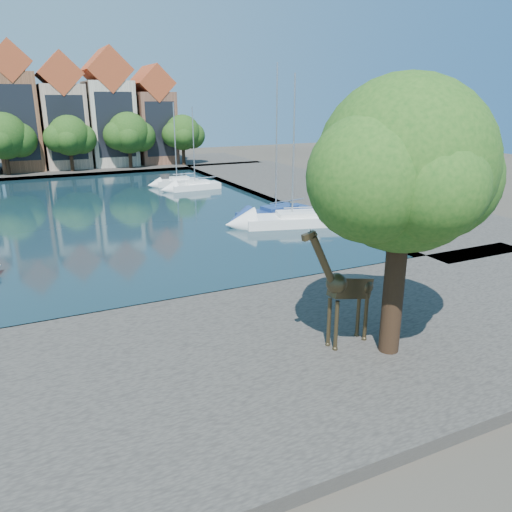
{
  "coord_description": "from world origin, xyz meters",
  "views": [
    {
      "loc": [
        -5.09,
        -22.93,
        10.2
      ],
      "look_at": [
        4.94,
        -2.0,
        2.82
      ],
      "focal_mm": 35.0,
      "sensor_mm": 36.0,
      "label": 1
    }
  ],
  "objects": [
    {
      "name": "ground",
      "position": [
        0.0,
        0.0,
        0.0
      ],
      "size": [
        160.0,
        160.0,
        0.0
      ],
      "primitive_type": "plane",
      "color": "#38332B",
      "rests_on": "ground"
    },
    {
      "name": "water_basin",
      "position": [
        0.0,
        24.0,
        0.04
      ],
      "size": [
        38.0,
        50.0,
        0.08
      ],
      "primitive_type": "cube",
      "color": "black",
      "rests_on": "ground"
    },
    {
      "name": "near_quay",
      "position": [
        0.0,
        -7.0,
        0.25
      ],
      "size": [
        50.0,
        14.0,
        0.5
      ],
      "primitive_type": "cube",
      "color": "#43403A",
      "rests_on": "ground"
    },
    {
      "name": "far_quay",
      "position": [
        0.0,
        56.0,
        0.25
      ],
      "size": [
        60.0,
        16.0,
        0.5
      ],
      "primitive_type": "cube",
      "color": "#43403A",
      "rests_on": "ground"
    },
    {
      "name": "right_quay",
      "position": [
        25.0,
        24.0,
        0.25
      ],
      "size": [
        14.0,
        52.0,
        0.5
      ],
      "primitive_type": "cube",
      "color": "#43403A",
      "rests_on": "ground"
    },
    {
      "name": "plane_tree",
      "position": [
        7.62,
        -9.01,
        7.67
      ],
      "size": [
        8.32,
        6.4,
        10.62
      ],
      "color": "#332114",
      "rests_on": "near_quay"
    },
    {
      "name": "townhouse_center",
      "position": [
        -4.0,
        55.99,
        8.36
      ],
      "size": [
        5.44,
        9.18,
        16.93
      ],
      "color": "brown",
      "rests_on": "far_quay"
    },
    {
      "name": "townhouse_east_inner",
      "position": [
        2.0,
        55.99,
        7.73
      ],
      "size": [
        5.94,
        9.18,
        15.79
      ],
      "color": "tan",
      "rests_on": "far_quay"
    },
    {
      "name": "townhouse_east_mid",
      "position": [
        8.5,
        55.99,
        8.1
      ],
      "size": [
        6.43,
        9.18,
        16.65
      ],
      "color": "beige",
      "rests_on": "far_quay"
    },
    {
      "name": "townhouse_east_end",
      "position": [
        15.0,
        55.99,
        7.11
      ],
      "size": [
        5.44,
        9.18,
        14.43
      ],
      "color": "brown",
      "rests_on": "far_quay"
    },
    {
      "name": "far_tree_mid_west",
      "position": [
        -5.89,
        50.49,
        5.29
      ],
      "size": [
        7.8,
        6.0,
        8.0
      ],
      "color": "#332114",
      "rests_on": "far_quay"
    },
    {
      "name": "far_tree_mid_east",
      "position": [
        2.1,
        50.49,
        5.13
      ],
      "size": [
        7.02,
        5.4,
        7.52
      ],
      "color": "#332114",
      "rests_on": "far_quay"
    },
    {
      "name": "far_tree_east",
      "position": [
        10.11,
        50.49,
        5.24
      ],
      "size": [
        7.54,
        5.8,
        7.84
      ],
      "color": "#332114",
      "rests_on": "far_quay"
    },
    {
      "name": "far_tree_far_east",
      "position": [
        18.09,
        50.49,
        5.08
      ],
      "size": [
        6.76,
        5.2,
        7.36
      ],
      "color": "#332114",
      "rests_on": "far_quay"
    },
    {
      "name": "giraffe_statue",
      "position": [
        6.12,
        -7.76,
        2.99
      ],
      "size": [
        3.56,
        0.82,
        5.07
      ],
      "color": "#3B311D",
      "rests_on": "near_quay"
    },
    {
      "name": "sailboat_right_a",
      "position": [
        15.0,
        12.07,
        0.69
      ],
      "size": [
        8.2,
        4.64,
        11.92
      ],
      "color": "white",
      "rests_on": "water_basin"
    },
    {
      "name": "sailboat_right_b",
      "position": [
        15.0,
        14.97,
        0.67
      ],
      "size": [
        7.29,
        3.66,
        12.84
      ],
      "color": "navy",
      "rests_on": "water_basin"
    },
    {
      "name": "sailboat_right_c",
      "position": [
        13.32,
        31.78,
        0.61
      ],
      "size": [
        5.82,
        2.28,
        9.17
      ],
      "color": "white",
      "rests_on": "water_basin"
    },
    {
      "name": "sailboat_right_d",
      "position": [
        12.24,
        35.31,
        0.66
      ],
      "size": [
        4.98,
        1.76,
        9.6
      ],
      "color": "white",
      "rests_on": "water_basin"
    }
  ]
}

